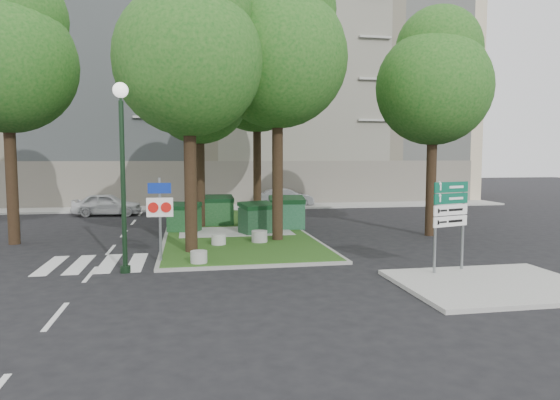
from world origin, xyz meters
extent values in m
plane|color=black|center=(0.00, 0.00, 0.00)|extent=(120.00, 120.00, 0.00)
cube|color=#264513|center=(0.50, 8.00, 0.06)|extent=(6.00, 16.00, 0.12)
cube|color=gray|center=(0.50, 8.00, 0.05)|extent=(6.30, 16.30, 0.10)
cube|color=#999993|center=(6.50, -3.50, 0.06)|extent=(5.00, 4.00, 0.12)
cube|color=#999993|center=(0.00, 18.50, 0.06)|extent=(42.00, 3.00, 0.12)
cube|color=silver|center=(-3.75, 1.50, 0.01)|extent=(5.00, 3.00, 0.01)
cube|color=beige|center=(0.00, 26.00, 8.00)|extent=(41.00, 12.00, 16.00)
cylinder|color=black|center=(-1.50, 2.50, 3.08)|extent=(0.44, 0.44, 6.16)
sphere|color=#154F15|center=(-1.50, 2.50, 6.82)|extent=(5.20, 5.20, 5.20)
sphere|color=#154F15|center=(-1.20, 2.70, 8.58)|extent=(3.90, 3.90, 3.90)
cylinder|color=black|center=(2.00, 4.50, 3.36)|extent=(0.44, 0.44, 6.72)
sphere|color=#154F15|center=(2.00, 4.50, 7.44)|extent=(5.60, 5.60, 5.60)
sphere|color=#154F15|center=(2.30, 4.70, 9.36)|extent=(4.20, 4.20, 4.20)
cylinder|color=black|center=(-1.00, 9.00, 2.94)|extent=(0.44, 0.44, 5.88)
sphere|color=#154F15|center=(-1.00, 9.00, 6.51)|extent=(4.80, 4.80, 4.80)
sphere|color=#154F15|center=(-0.70, 9.20, 8.19)|extent=(3.60, 3.60, 3.60)
cylinder|color=black|center=(2.20, 12.00, 3.50)|extent=(0.44, 0.44, 7.00)
sphere|color=#154F15|center=(2.20, 12.00, 7.75)|extent=(5.80, 5.80, 5.80)
sphere|color=#154F15|center=(2.50, 12.20, 9.75)|extent=(4.35, 4.35, 4.35)
cylinder|color=black|center=(-8.50, 6.00, 3.22)|extent=(0.44, 0.44, 6.44)
sphere|color=#154F15|center=(-8.50, 6.00, 7.13)|extent=(5.40, 5.40, 5.40)
sphere|color=#154F15|center=(-8.20, 6.20, 8.97)|extent=(4.05, 4.05, 4.05)
cylinder|color=black|center=(9.00, 5.00, 2.94)|extent=(0.44, 0.44, 5.88)
sphere|color=#154F15|center=(9.00, 5.00, 6.51)|extent=(5.00, 5.00, 5.00)
sphere|color=#154F15|center=(9.30, 5.20, 8.19)|extent=(3.75, 3.75, 3.75)
cube|color=#103B17|center=(-1.78, 7.52, 0.65)|extent=(1.58, 1.30, 1.07)
cube|color=black|center=(-1.78, 7.52, 1.27)|extent=(1.65, 1.38, 0.31)
cube|color=#124118|center=(-0.18, 9.46, 0.72)|extent=(1.57, 1.10, 1.20)
cube|color=black|center=(-0.18, 9.46, 1.42)|extent=(1.63, 1.17, 0.35)
cube|color=black|center=(1.42, 6.37, 0.69)|extent=(1.70, 1.42, 1.13)
cube|color=black|center=(1.42, 6.37, 1.35)|extent=(1.77, 1.50, 0.33)
cube|color=#16492B|center=(3.00, 7.59, 0.75)|extent=(1.69, 1.23, 1.26)
cube|color=black|center=(3.00, 7.59, 1.48)|extent=(1.76, 1.31, 0.36)
cylinder|color=#979792|center=(-1.28, 0.50, 0.31)|extent=(0.54, 0.54, 0.38)
cylinder|color=gray|center=(1.18, 4.03, 0.34)|extent=(0.63, 0.63, 0.45)
cylinder|color=#A6A6A1|center=(-0.46, 3.74, 0.32)|extent=(0.56, 0.56, 0.40)
cylinder|color=gold|center=(2.07, 11.65, 0.46)|extent=(0.39, 0.39, 0.68)
cylinder|color=black|center=(-3.50, 0.04, 2.58)|extent=(0.14, 0.14, 5.16)
cylinder|color=black|center=(-3.50, 0.04, 0.10)|extent=(0.31, 0.31, 0.21)
sphere|color=white|center=(-3.50, 0.04, 5.47)|extent=(0.45, 0.45, 0.45)
cylinder|color=slate|center=(-2.50, 1.12, 1.42)|extent=(0.10, 0.10, 2.84)
cube|color=navy|center=(-2.50, 1.12, 2.50)|extent=(0.74, 0.09, 0.34)
cube|color=white|center=(-2.50, 1.12, 1.87)|extent=(0.85, 0.10, 0.62)
cylinder|color=red|center=(-2.70, 1.12, 1.87)|extent=(0.34, 0.06, 0.34)
cylinder|color=red|center=(-2.30, 1.12, 1.87)|extent=(0.34, 0.06, 0.34)
cylinder|color=slate|center=(5.46, -2.17, 1.45)|extent=(0.10, 0.10, 2.66)
cylinder|color=slate|center=(6.54, -1.83, 1.45)|extent=(0.10, 0.10, 2.66)
cube|color=#0A5038|center=(6.00, -2.00, 2.62)|extent=(1.28, 0.43, 0.31)
cube|color=#0A5038|center=(6.00, -2.00, 2.29)|extent=(1.28, 0.43, 0.31)
cube|color=white|center=(6.00, -2.00, 1.95)|extent=(1.28, 0.43, 0.31)
cube|color=white|center=(6.00, -2.00, 1.61)|extent=(1.28, 0.43, 0.31)
imported|color=silver|center=(-6.36, 15.50, 0.68)|extent=(4.07, 1.87, 1.35)
imported|color=#9FA1A7|center=(5.11, 18.77, 0.65)|extent=(3.97, 1.50, 1.29)
camera|label=1|loc=(-1.58, -15.46, 3.52)|focal=32.00mm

